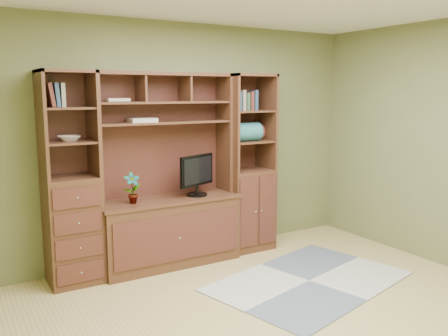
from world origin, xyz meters
TOP-DOWN VIEW (x-y plane):
  - room at (0.00, 0.00)m, footprint 4.60×4.10m
  - center_hutch at (-0.28, 1.73)m, footprint 1.54×0.53m
  - left_tower at (-1.28, 1.77)m, footprint 0.50×0.45m
  - right_tower at (0.75, 1.77)m, footprint 0.55×0.45m
  - rug at (0.70, 0.58)m, footprint 2.14×1.68m
  - monitor at (0.04, 1.70)m, footprint 0.55×0.40m
  - orchid at (-0.69, 1.70)m, footprint 0.17×0.11m
  - magazines at (-0.52, 1.82)m, footprint 0.27×0.20m
  - bowl at (-1.27, 1.77)m, footprint 0.21×0.21m
  - blanket_teal at (0.68, 1.73)m, footprint 0.37×0.21m
  - blanket_red at (0.83, 1.85)m, footprint 0.32×0.18m

SIDE VIEW (x-z plane):
  - rug at x=0.70m, z-range 0.00..0.01m
  - orchid at x=-0.69m, z-range 0.73..1.05m
  - center_hutch at x=-0.28m, z-range 0.00..2.05m
  - left_tower at x=-1.28m, z-range 0.00..2.05m
  - right_tower at x=0.75m, z-range 0.00..2.05m
  - monitor at x=0.04m, z-range 0.73..1.34m
  - room at x=0.00m, z-range -0.02..2.62m
  - blanket_red at x=0.83m, z-range 1.29..1.47m
  - blanket_teal at x=0.68m, z-range 1.29..1.50m
  - bowl at x=-1.27m, z-range 1.39..1.44m
  - magazines at x=-0.52m, z-range 1.54..1.58m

